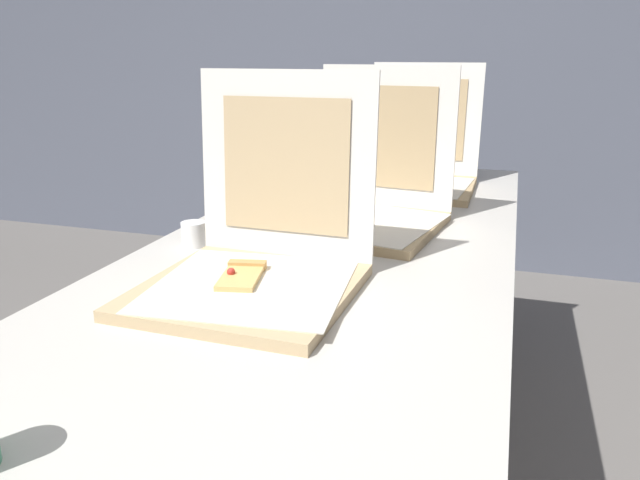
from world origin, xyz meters
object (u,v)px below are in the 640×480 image
table (333,262)px  pizza_box_front (256,260)px  cup_white_near_center (194,234)px  cup_white_far (297,194)px  pizza_box_middle (366,204)px  pizza_box_back (416,171)px

table → pizza_box_front: bearing=-100.6°
cup_white_near_center → cup_white_far: same height
table → pizza_box_middle: size_ratio=5.10×
table → pizza_box_front: 0.35m
table → cup_white_far: (-0.22, 0.37, 0.08)m
table → pizza_box_front: (-0.06, -0.32, 0.10)m
pizza_box_middle → cup_white_near_center: (-0.35, -0.30, -0.03)m
pizza_box_middle → pizza_box_back: (0.05, 0.52, 0.00)m
pizza_box_front → pizza_box_back: pizza_box_front is taller
table → pizza_box_middle: 0.21m
pizza_box_middle → cup_white_far: pizza_box_middle is taller
pizza_box_back → cup_white_far: (-0.31, -0.33, -0.03)m
pizza_box_back → cup_white_near_center: (-0.40, -0.82, -0.03)m
pizza_box_middle → pizza_box_back: pizza_box_middle is taller
pizza_box_front → pizza_box_middle: (0.10, 0.51, -0.00)m
cup_white_near_center → cup_white_far: bearing=79.8°
pizza_box_middle → cup_white_near_center: bearing=-131.6°
pizza_box_middle → cup_white_far: 0.32m
table → cup_white_far: size_ratio=37.96×
cup_white_near_center → table: bearing=21.0°
pizza_box_middle → cup_white_near_center: pizza_box_middle is taller
pizza_box_front → pizza_box_middle: same height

